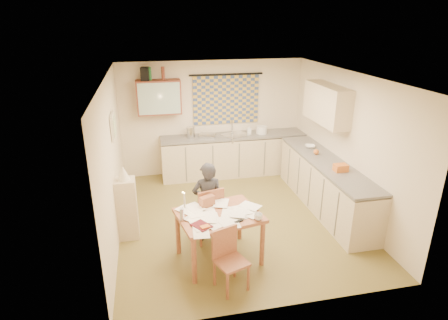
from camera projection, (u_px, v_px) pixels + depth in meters
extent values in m
cube|color=brown|center=(236.00, 218.00, 6.68)|extent=(4.00, 4.50, 0.02)
cube|color=white|center=(238.00, 75.00, 5.77)|extent=(4.00, 4.50, 0.02)
cube|color=beige|center=(212.00, 118.00, 8.29)|extent=(4.00, 0.02, 2.50)
cube|color=beige|center=(285.00, 219.00, 4.16)|extent=(4.00, 0.02, 2.50)
cube|color=beige|center=(112.00, 161.00, 5.83)|extent=(0.02, 4.50, 2.50)
cube|color=beige|center=(347.00, 144.00, 6.61)|extent=(0.02, 4.50, 2.50)
cube|color=#32477A|center=(226.00, 100.00, 8.16)|extent=(1.45, 0.03, 1.05)
cylinder|color=black|center=(226.00, 74.00, 7.95)|extent=(1.60, 0.04, 0.04)
cube|color=maroon|center=(159.00, 97.00, 7.70)|extent=(0.90, 0.34, 0.70)
cube|color=#99B2A5|center=(159.00, 99.00, 7.55)|extent=(0.84, 0.02, 0.64)
cube|color=#C3AD89|center=(327.00, 104.00, 6.86)|extent=(0.34, 1.30, 0.70)
cube|color=beige|center=(113.00, 126.00, 6.05)|extent=(0.04, 0.50, 0.40)
cube|color=beige|center=(115.00, 126.00, 6.05)|extent=(0.01, 0.42, 0.32)
cube|color=#C3AD89|center=(236.00, 156.00, 8.39)|extent=(3.30, 0.60, 0.86)
cube|color=#585552|center=(236.00, 136.00, 8.22)|extent=(3.30, 0.62, 0.04)
cube|color=#C3AD89|center=(325.00, 186.00, 6.90)|extent=(0.60, 2.95, 0.86)
cube|color=#585552|center=(327.00, 162.00, 6.74)|extent=(0.62, 2.95, 0.04)
cube|color=white|center=(348.00, 207.00, 6.14)|extent=(0.56, 0.56, 0.85)
cube|color=black|center=(351.00, 183.00, 5.98)|extent=(0.54, 0.54, 0.03)
cube|color=silver|center=(236.00, 137.00, 8.22)|extent=(0.69, 0.64, 0.10)
cylinder|color=silver|center=(232.00, 127.00, 8.32)|extent=(0.03, 0.03, 0.28)
cube|color=silver|center=(207.00, 135.00, 8.08)|extent=(0.42, 0.38, 0.06)
cylinder|color=silver|center=(191.00, 132.00, 7.98)|extent=(0.23, 0.23, 0.24)
cylinder|color=white|center=(262.00, 130.00, 8.30)|extent=(0.24, 0.24, 0.16)
imported|color=white|center=(249.00, 130.00, 8.29)|extent=(0.08, 0.08, 0.18)
imported|color=white|center=(310.00, 146.00, 7.41)|extent=(0.33, 0.33, 0.05)
cube|color=orange|center=(341.00, 168.00, 6.27)|extent=(0.22, 0.16, 0.12)
sphere|color=orange|center=(316.00, 152.00, 7.04)|extent=(0.10, 0.10, 0.10)
cube|color=black|center=(145.00, 74.00, 7.48)|extent=(0.19, 0.23, 0.26)
cylinder|color=#195926|center=(150.00, 74.00, 7.50)|extent=(0.08, 0.08, 0.26)
cylinder|color=maroon|center=(163.00, 73.00, 7.55)|extent=(0.08, 0.08, 0.26)
cube|color=brown|center=(219.00, 215.00, 5.29)|extent=(1.28, 1.07, 0.05)
cube|color=brown|center=(206.00, 213.00, 5.90)|extent=(0.51, 0.51, 0.04)
cube|color=brown|center=(211.00, 204.00, 5.65)|extent=(0.42, 0.14, 0.46)
cube|color=brown|center=(231.00, 262.00, 4.81)|extent=(0.48, 0.48, 0.04)
cube|color=brown|center=(224.00, 241.00, 4.86)|extent=(0.36, 0.16, 0.41)
imported|color=black|center=(208.00, 202.00, 5.80)|extent=(0.48, 0.32, 1.32)
cube|color=#C3AD89|center=(127.00, 209.00, 5.92)|extent=(0.32, 0.30, 1.01)
cone|color=beige|center=(123.00, 173.00, 5.70)|extent=(0.20, 0.20, 0.22)
cube|color=brown|center=(207.00, 201.00, 5.46)|extent=(0.24, 0.18, 0.16)
imported|color=white|center=(258.00, 217.00, 5.11)|extent=(0.17, 0.17, 0.09)
imported|color=maroon|center=(196.00, 229.00, 4.88)|extent=(0.43, 0.44, 0.02)
imported|color=orange|center=(193.00, 223.00, 5.04)|extent=(0.30, 0.33, 0.02)
cube|color=orange|center=(205.00, 227.00, 4.90)|extent=(0.14, 0.11, 0.04)
cube|color=black|center=(239.00, 221.00, 5.07)|extent=(0.14, 0.09, 0.02)
cylinder|color=silver|center=(182.00, 214.00, 5.08)|extent=(0.08, 0.08, 0.18)
cylinder|color=white|center=(184.00, 200.00, 5.03)|extent=(0.03, 0.03, 0.22)
sphere|color=#FFCC66|center=(183.00, 192.00, 4.98)|extent=(0.02, 0.02, 0.02)
cube|color=white|center=(207.00, 208.00, 5.43)|extent=(0.21, 0.30, 0.00)
cube|color=white|center=(229.00, 212.00, 5.33)|extent=(0.29, 0.35, 0.00)
cube|color=white|center=(238.00, 215.00, 5.23)|extent=(0.30, 0.35, 0.00)
cube|color=white|center=(231.00, 223.00, 5.03)|extent=(0.21, 0.30, 0.00)
cube|color=white|center=(213.00, 223.00, 5.02)|extent=(0.32, 0.36, 0.00)
cube|color=white|center=(201.00, 232.00, 4.81)|extent=(0.23, 0.31, 0.00)
cube|color=white|center=(211.00, 218.00, 5.15)|extent=(0.22, 0.30, 0.00)
cube|color=white|center=(227.00, 222.00, 5.06)|extent=(0.28, 0.34, 0.00)
cube|color=white|center=(248.00, 213.00, 5.27)|extent=(0.35, 0.36, 0.00)
cube|color=white|center=(187.00, 210.00, 5.36)|extent=(0.35, 0.36, 0.00)
cube|color=white|center=(200.00, 225.00, 4.96)|extent=(0.28, 0.34, 0.00)
cube|color=white|center=(196.00, 219.00, 5.11)|extent=(0.36, 0.36, 0.00)
cube|color=white|center=(221.00, 203.00, 5.55)|extent=(0.30, 0.35, 0.00)
cube|color=white|center=(209.00, 217.00, 5.14)|extent=(0.28, 0.34, 0.00)
cube|color=white|center=(196.00, 212.00, 5.27)|extent=(0.25, 0.32, 0.00)
cube|color=white|center=(242.00, 210.00, 5.33)|extent=(0.26, 0.33, 0.00)
cube|color=white|center=(195.00, 207.00, 5.40)|extent=(0.32, 0.36, 0.00)
cube|color=white|center=(250.00, 206.00, 5.44)|extent=(0.36, 0.36, 0.00)
cube|color=white|center=(239.00, 212.00, 5.26)|extent=(0.30, 0.35, 0.00)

